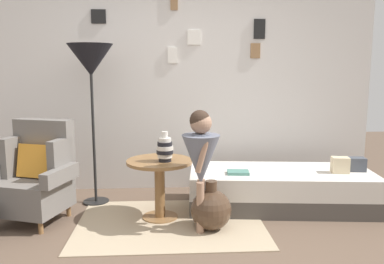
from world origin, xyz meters
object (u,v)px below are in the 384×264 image
vase_striped (165,149)px  floor_lamp (91,64)px  person_child (201,155)px  book_on_daybed (238,172)px  side_table (160,176)px  armchair (36,176)px  daybed (280,189)px  demijohn_near (211,209)px

vase_striped → floor_lamp: size_ratio=0.17×
person_child → book_on_daybed: 0.71m
side_table → book_on_daybed: 0.81m
armchair → person_child: bearing=-13.8°
side_table → floor_lamp: (-0.71, 0.51, 1.08)m
daybed → vase_striped: vase_striped is taller
side_table → person_child: size_ratio=0.58×
side_table → demijohn_near: (0.47, -0.31, -0.24)m
book_on_daybed → floor_lamp: bearing=166.4°
vase_striped → floor_lamp: (-0.77, 0.57, 0.80)m
demijohn_near → book_on_daybed: bearing=54.1°
daybed → vase_striped: bearing=-166.0°
vase_striped → book_on_daybed: vase_striped is taller
armchair → person_child: person_child is taller
person_child → demijohn_near: bearing=18.7°
vase_striped → person_child: person_child is taller
vase_striped → demijohn_near: (0.42, -0.25, -0.52)m
daybed → demijohn_near: (-0.80, -0.55, -0.01)m
person_child → side_table: bearing=137.6°
daybed → vase_striped: (-1.22, -0.30, 0.51)m
person_child → demijohn_near: size_ratio=2.41×
floor_lamp → book_on_daybed: bearing=-13.6°
armchair → floor_lamp: (0.48, 0.46, 1.07)m
floor_lamp → demijohn_near: 1.95m
vase_striped → book_on_daybed: size_ratio=1.31×
daybed → person_child: 1.19m
person_child → demijohn_near: 0.53m
side_table → person_child: person_child is taller
vase_striped → book_on_daybed: (0.74, 0.20, -0.29)m
floor_lamp → book_on_daybed: 1.90m
side_table → person_child: 0.58m
floor_lamp → person_child: bearing=-38.0°
side_table → vase_striped: vase_striped is taller
demijohn_near → person_child: bearing=-161.3°
armchair → person_child: (1.57, -0.39, 0.27)m
floor_lamp → demijohn_near: floor_lamp is taller
armchair → side_table: (1.19, -0.04, -0.01)m
armchair → side_table: size_ratio=1.52×
armchair → book_on_daybed: 1.99m
side_table → vase_striped: size_ratio=2.21×
daybed → vase_striped: size_ratio=6.83×
person_child → book_on_daybed: person_child is taller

